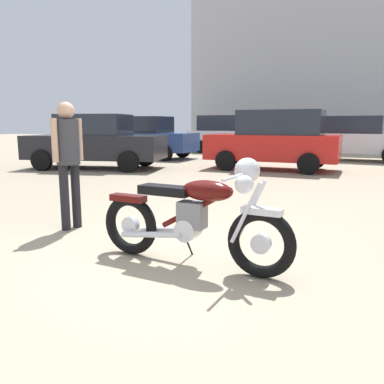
{
  "coord_description": "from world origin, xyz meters",
  "views": [
    {
      "loc": [
        1.61,
        -3.56,
        1.38
      ],
      "look_at": [
        0.08,
        0.78,
        0.58
      ],
      "focal_mm": 36.86,
      "sensor_mm": 36.0,
      "label": 1
    }
  ],
  "objects_px": {
    "bystander": "(68,152)",
    "red_hatchback_near": "(144,138)",
    "pale_sedan_back": "(229,134)",
    "white_estate_far": "(275,139)",
    "silver_sedan_mid": "(353,138)",
    "blue_hatchback_right": "(95,142)",
    "vintage_motorcycle": "(196,216)"
  },
  "relations": [
    {
      "from": "vintage_motorcycle",
      "to": "blue_hatchback_right",
      "type": "xyz_separation_m",
      "value": [
        -5.74,
        7.1,
        0.34
      ]
    },
    {
      "from": "red_hatchback_near",
      "to": "silver_sedan_mid",
      "type": "height_order",
      "value": "same"
    },
    {
      "from": "bystander",
      "to": "silver_sedan_mid",
      "type": "distance_m",
      "value": 12.64
    },
    {
      "from": "bystander",
      "to": "pale_sedan_back",
      "type": "relative_size",
      "value": 0.42
    },
    {
      "from": "vintage_motorcycle",
      "to": "pale_sedan_back",
      "type": "distance_m",
      "value": 15.61
    },
    {
      "from": "white_estate_far",
      "to": "blue_hatchback_right",
      "type": "distance_m",
      "value": 5.53
    },
    {
      "from": "red_hatchback_near",
      "to": "pale_sedan_back",
      "type": "xyz_separation_m",
      "value": [
        2.45,
        4.25,
        0.08
      ]
    },
    {
      "from": "blue_hatchback_right",
      "to": "pale_sedan_back",
      "type": "bearing_deg",
      "value": -114.83
    },
    {
      "from": "white_estate_far",
      "to": "red_hatchback_near",
      "type": "relative_size",
      "value": 0.94
    },
    {
      "from": "bystander",
      "to": "vintage_motorcycle",
      "type": "bearing_deg",
      "value": -3.8
    },
    {
      "from": "white_estate_far",
      "to": "red_hatchback_near",
      "type": "xyz_separation_m",
      "value": [
        -5.57,
        2.36,
        -0.08
      ]
    },
    {
      "from": "white_estate_far",
      "to": "pale_sedan_back",
      "type": "bearing_deg",
      "value": -60.3
    },
    {
      "from": "red_hatchback_near",
      "to": "silver_sedan_mid",
      "type": "bearing_deg",
      "value": 15.79
    },
    {
      "from": "vintage_motorcycle",
      "to": "red_hatchback_near",
      "type": "relative_size",
      "value": 0.48
    },
    {
      "from": "vintage_motorcycle",
      "to": "blue_hatchback_right",
      "type": "bearing_deg",
      "value": 136.89
    },
    {
      "from": "white_estate_far",
      "to": "pale_sedan_back",
      "type": "relative_size",
      "value": 1.01
    },
    {
      "from": "bystander",
      "to": "red_hatchback_near",
      "type": "distance_m",
      "value": 10.94
    },
    {
      "from": "red_hatchback_near",
      "to": "blue_hatchback_right",
      "type": "height_order",
      "value": "same"
    },
    {
      "from": "bystander",
      "to": "white_estate_far",
      "type": "relative_size",
      "value": 0.41
    },
    {
      "from": "white_estate_far",
      "to": "silver_sedan_mid",
      "type": "height_order",
      "value": "white_estate_far"
    },
    {
      "from": "white_estate_far",
      "to": "silver_sedan_mid",
      "type": "xyz_separation_m",
      "value": [
        2.37,
        4.16,
        -0.08
      ]
    },
    {
      "from": "vintage_motorcycle",
      "to": "blue_hatchback_right",
      "type": "distance_m",
      "value": 9.14
    },
    {
      "from": "vintage_motorcycle",
      "to": "pale_sedan_back",
      "type": "bearing_deg",
      "value": 111.01
    },
    {
      "from": "white_estate_far",
      "to": "blue_hatchback_right",
      "type": "xyz_separation_m",
      "value": [
        -5.33,
        -1.49,
        -0.08
      ]
    },
    {
      "from": "bystander",
      "to": "red_hatchback_near",
      "type": "relative_size",
      "value": 0.39
    },
    {
      "from": "red_hatchback_near",
      "to": "pale_sedan_back",
      "type": "distance_m",
      "value": 4.9
    },
    {
      "from": "white_estate_far",
      "to": "red_hatchback_near",
      "type": "bearing_deg",
      "value": -18.54
    },
    {
      "from": "white_estate_far",
      "to": "silver_sedan_mid",
      "type": "bearing_deg",
      "value": -115.29
    },
    {
      "from": "blue_hatchback_right",
      "to": "silver_sedan_mid",
      "type": "xyz_separation_m",
      "value": [
        7.7,
        5.65,
        0.0
      ]
    },
    {
      "from": "bystander",
      "to": "red_hatchback_near",
      "type": "bearing_deg",
      "value": 127.85
    },
    {
      "from": "silver_sedan_mid",
      "to": "blue_hatchback_right",
      "type": "bearing_deg",
      "value": -136.17
    },
    {
      "from": "red_hatchback_near",
      "to": "pale_sedan_back",
      "type": "bearing_deg",
      "value": 63.04
    }
  ]
}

